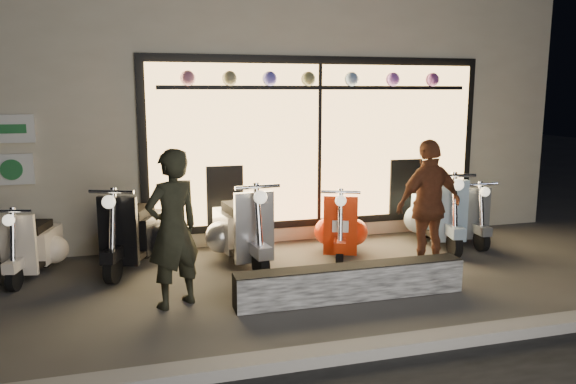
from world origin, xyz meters
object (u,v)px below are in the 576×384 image
(scooter_red, at_px, (341,227))
(man, at_px, (173,229))
(woman, at_px, (429,205))
(graffiti_barrier, at_px, (351,282))
(scooter_silver, at_px, (240,230))

(scooter_red, relative_size, man, 0.80)
(scooter_red, xyz_separation_m, man, (-2.49, -1.37, 0.47))
(woman, bearing_deg, man, -3.62)
(graffiti_barrier, xyz_separation_m, scooter_silver, (-0.94, 1.75, 0.26))
(graffiti_barrier, distance_m, scooter_silver, 2.00)
(scooter_red, xyz_separation_m, woman, (0.86, -0.95, 0.46))
(scooter_red, bearing_deg, woman, -25.73)
(woman, bearing_deg, graffiti_barrier, 17.95)
(scooter_silver, distance_m, woman, 2.57)
(graffiti_barrier, bearing_deg, man, 169.81)
(man, bearing_deg, woman, 159.53)
(scooter_red, bearing_deg, man, -129.16)
(man, bearing_deg, graffiti_barrier, 142.23)
(graffiti_barrier, relative_size, scooter_red, 1.92)
(graffiti_barrier, distance_m, man, 2.09)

